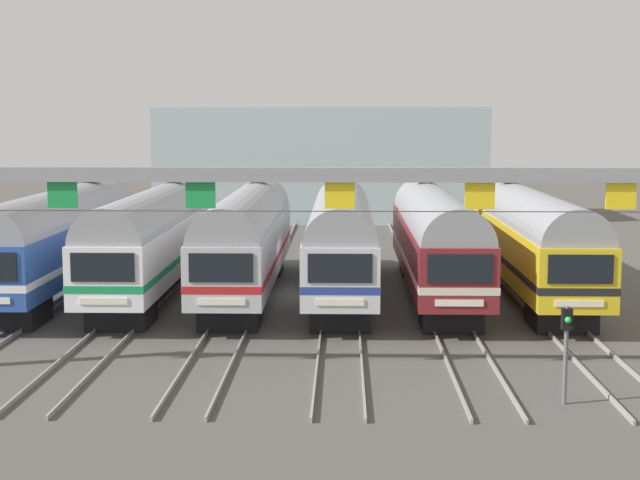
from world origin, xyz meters
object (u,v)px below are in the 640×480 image
at_px(commuter_train_stainless, 247,236).
at_px(catenary_gantry, 270,204).
at_px(commuter_train_silver, 341,237).
at_px(commuter_train_yellow, 531,237).
at_px(commuter_train_white, 153,236).
at_px(yard_signal_mast, 566,336).
at_px(commuter_train_maroon, 435,237).
at_px(commuter_train_blue, 60,236).

relative_size(commuter_train_stainless, catenary_gantry, 0.69).
relative_size(commuter_train_silver, commuter_train_yellow, 1.00).
height_order(commuter_train_white, yard_signal_mast, commuter_train_white).
relative_size(catenary_gantry, yard_signal_mast, 9.45).
bearing_deg(commuter_train_silver, commuter_train_maroon, 0.00).
bearing_deg(commuter_train_silver, catenary_gantry, -98.86).
bearing_deg(catenary_gantry, commuter_train_silver, 81.14).
xyz_separation_m(catenary_gantry, yard_signal_mast, (8.41, -2.61, -3.41)).
distance_m(commuter_train_silver, commuter_train_maroon, 4.21).
relative_size(commuter_train_blue, commuter_train_silver, 1.00).
distance_m(commuter_train_maroon, yard_signal_mast, 16.26).
relative_size(commuter_train_white, catenary_gantry, 0.69).
bearing_deg(commuter_train_stainless, catenary_gantry, -81.14).
bearing_deg(yard_signal_mast, commuter_train_silver, 111.39).
bearing_deg(commuter_train_white, commuter_train_maroon, 0.00).
bearing_deg(yard_signal_mast, commuter_train_blue, 139.60).
relative_size(commuter_train_maroon, catenary_gantry, 0.69).
distance_m(commuter_train_blue, commuter_train_yellow, 21.03).
relative_size(commuter_train_silver, catenary_gantry, 0.69).
height_order(commuter_train_blue, catenary_gantry, catenary_gantry).
distance_m(commuter_train_stainless, yard_signal_mast, 19.25).
height_order(commuter_train_maroon, yard_signal_mast, commuter_train_maroon).
distance_m(commuter_train_stainless, commuter_train_maroon, 8.41).
bearing_deg(commuter_train_silver, commuter_train_yellow, 0.00).
height_order(commuter_train_white, commuter_train_silver, same).
height_order(commuter_train_white, catenary_gantry, catenary_gantry).
bearing_deg(commuter_train_maroon, commuter_train_white, 180.00).
height_order(commuter_train_silver, commuter_train_yellow, same).
height_order(commuter_train_blue, commuter_train_white, same).
bearing_deg(catenary_gantry, commuter_train_yellow, 52.08).
bearing_deg(commuter_train_white, yard_signal_mast, -47.58).
relative_size(commuter_train_yellow, catenary_gantry, 0.69).
xyz_separation_m(commuter_train_white, commuter_train_maroon, (12.62, 0.00, 0.00)).
height_order(commuter_train_white, commuter_train_stainless, same).
relative_size(commuter_train_stainless, commuter_train_silver, 1.00).
xyz_separation_m(commuter_train_stainless, commuter_train_silver, (4.21, 0.00, 0.00)).
bearing_deg(commuter_train_white, catenary_gantry, -64.95).
xyz_separation_m(commuter_train_stainless, commuter_train_yellow, (12.62, 0.00, 0.00)).
bearing_deg(commuter_train_maroon, commuter_train_blue, 180.00).
distance_m(commuter_train_white, catenary_gantry, 15.14).
bearing_deg(yard_signal_mast, commuter_train_stainless, 123.13).
xyz_separation_m(commuter_train_blue, commuter_train_yellow, (21.03, 0.00, 0.00)).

